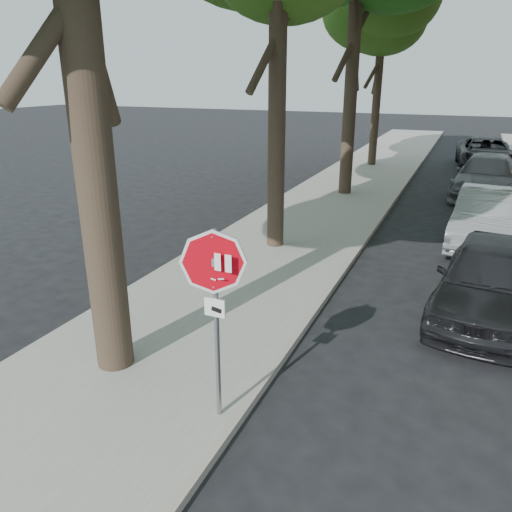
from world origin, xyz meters
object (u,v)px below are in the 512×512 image
at_px(car_a, 490,279).
at_px(car_d, 486,154).
at_px(car_b, 488,217).
at_px(car_c, 486,176).
at_px(tree_far, 383,12).
at_px(stop_sign, 215,290).

relative_size(car_a, car_d, 0.81).
xyz_separation_m(car_b, car_c, (0.00, 6.34, 0.02)).
bearing_deg(tree_far, car_a, -71.84).
relative_size(car_b, car_d, 0.83).
distance_m(car_c, car_d, 6.48).
height_order(tree_far, car_d, tree_far).
height_order(car_b, car_c, car_c).
bearing_deg(car_d, car_b, -94.50).
bearing_deg(car_a, car_c, 96.46).
xyz_separation_m(car_c, car_d, (-0.00, 6.48, -0.01)).
relative_size(car_a, car_c, 0.84).
bearing_deg(stop_sign, car_a, 56.09).
xyz_separation_m(tree_far, car_d, (5.32, 1.40, -6.45)).
relative_size(stop_sign, tree_far, 0.28).
bearing_deg(tree_far, car_d, 14.78).
xyz_separation_m(tree_far, car_b, (5.32, -11.42, -6.46)).
distance_m(car_b, car_c, 6.34).
relative_size(car_a, car_b, 0.98).
relative_size(stop_sign, car_a, 0.59).
distance_m(car_a, car_b, 4.81).
bearing_deg(car_a, tree_far, 114.62).
height_order(stop_sign, car_a, stop_sign).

